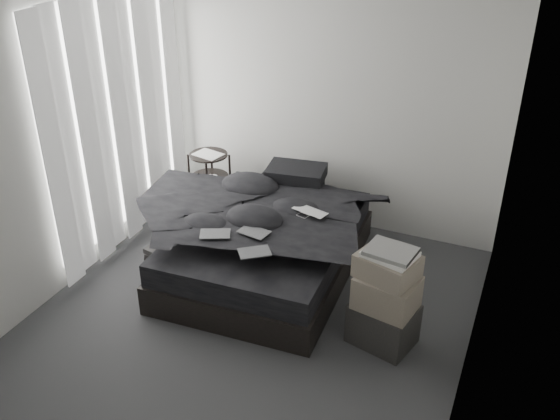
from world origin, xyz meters
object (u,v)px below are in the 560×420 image
at_px(laptop, 307,207).
at_px(side_stand, 210,187).
at_px(box_lower, 383,324).
at_px(bed, 266,258).

relative_size(laptop, side_stand, 0.44).
bearing_deg(laptop, box_lower, -18.98).
bearing_deg(side_stand, box_lower, -29.05).
relative_size(laptop, box_lower, 0.67).
distance_m(bed, box_lower, 1.42).
xyz_separation_m(laptop, side_stand, (-1.39, 0.66, -0.38)).
xyz_separation_m(side_stand, box_lower, (2.31, -1.28, -0.20)).
bearing_deg(box_lower, side_stand, 150.95).
bearing_deg(side_stand, laptop, -25.31).
xyz_separation_m(bed, side_stand, (-1.01, 0.72, 0.24)).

